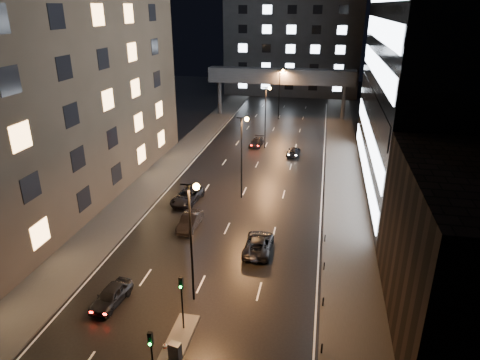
{
  "coord_description": "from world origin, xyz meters",
  "views": [
    {
      "loc": [
        9.14,
        -18.95,
        21.92
      ],
      "look_at": [
        0.61,
        23.98,
        4.0
      ],
      "focal_mm": 32.0,
      "sensor_mm": 36.0,
      "label": 1
    }
  ],
  "objects": [
    {
      "name": "sidewalk_left",
      "position": [
        -12.5,
        35.0,
        0.07
      ],
      "size": [
        5.0,
        110.0,
        0.15
      ],
      "primitive_type": "cube",
      "color": "#383533",
      "rests_on": "ground"
    },
    {
      "name": "streetlight_mid_b",
      "position": [
        0.16,
        48.0,
        6.5
      ],
      "size": [
        1.45,
        0.5,
        10.15
      ],
      "color": "black",
      "rests_on": "ground"
    },
    {
      "name": "skybridge",
      "position": [
        0.0,
        70.0,
        8.34
      ],
      "size": [
        30.0,
        3.0,
        10.0
      ],
      "color": "#333335",
      "rests_on": "ground"
    },
    {
      "name": "car_away_a",
      "position": [
        -6.22,
        6.21,
        0.74
      ],
      "size": [
        2.27,
        4.51,
        1.47
      ],
      "primitive_type": "imported",
      "rotation": [
        0.0,
        0.0,
        -0.13
      ],
      "color": "black",
      "rests_on": "ground"
    },
    {
      "name": "car_toward_a",
      "position": [
        3.96,
        16.29,
        0.77
      ],
      "size": [
        2.61,
        5.54,
        1.53
      ],
      "primitive_type": "imported",
      "rotation": [
        0.0,
        0.0,
        3.15
      ],
      "color": "black",
      "rests_on": "ground"
    },
    {
      "name": "traffic_signal_far",
      "position": [
        0.3,
        -1.01,
        3.09
      ],
      "size": [
        0.28,
        0.34,
        4.4
      ],
      "color": "black",
      "rests_on": "median_island"
    },
    {
      "name": "building_right_glass",
      "position": [
        25.0,
        36.0,
        22.5
      ],
      "size": [
        20.0,
        36.0,
        45.0
      ],
      "primitive_type": "cube",
      "color": "black",
      "rests_on": "ground"
    },
    {
      "name": "bollard_row",
      "position": [
        10.2,
        6.5,
        0.45
      ],
      "size": [
        0.12,
        25.12,
        0.9
      ],
      "color": "black",
      "rests_on": "ground"
    },
    {
      "name": "traffic_signal_near",
      "position": [
        0.3,
        4.49,
        3.09
      ],
      "size": [
        0.28,
        0.34,
        4.4
      ],
      "color": "black",
      "rests_on": "median_island"
    },
    {
      "name": "streetlight_near",
      "position": [
        0.16,
        8.0,
        6.5
      ],
      "size": [
        1.45,
        0.5,
        10.15
      ],
      "color": "black",
      "rests_on": "ground"
    },
    {
      "name": "median_island",
      "position": [
        0.3,
        2.0,
        0.07
      ],
      "size": [
        1.6,
        8.0,
        0.15
      ],
      "primitive_type": "cube",
      "color": "#383533",
      "rests_on": "ground"
    },
    {
      "name": "cone_a",
      "position": [
        -0.35,
        2.4,
        0.26
      ],
      "size": [
        0.39,
        0.39,
        0.52
      ],
      "primitive_type": "cone",
      "rotation": [
        0.0,
        0.0,
        -0.08
      ],
      "color": "red",
      "rests_on": "ground"
    },
    {
      "name": "car_away_d",
      "position": [
        -1.5,
        48.95,
        0.65
      ],
      "size": [
        2.12,
        4.61,
        1.3
      ],
      "primitive_type": "imported",
      "rotation": [
        0.0,
        0.0,
        -0.06
      ],
      "color": "black",
      "rests_on": "ground"
    },
    {
      "name": "streetlight_mid_a",
      "position": [
        0.16,
        28.0,
        6.5
      ],
      "size": [
        1.45,
        0.5,
        10.15
      ],
      "color": "black",
      "rests_on": "ground"
    },
    {
      "name": "utility_cabinet",
      "position": [
        0.7,
        1.57,
        0.79
      ],
      "size": [
        0.87,
        0.66,
        1.29
      ],
      "primitive_type": "cube",
      "rotation": [
        0.0,
        0.0,
        -0.2
      ],
      "color": "#4C4C4E",
      "rests_on": "median_island"
    },
    {
      "name": "car_away_b",
      "position": [
        -3.88,
        19.39,
        0.77
      ],
      "size": [
        1.72,
        4.72,
        1.54
      ],
      "primitive_type": "imported",
      "rotation": [
        0.0,
        0.0,
        -0.02
      ],
      "color": "black",
      "rests_on": "ground"
    },
    {
      "name": "car_away_c",
      "position": [
        -6.13,
        25.5,
        0.77
      ],
      "size": [
        3.18,
        5.79,
        1.54
      ],
      "primitive_type": "imported",
      "rotation": [
        0.0,
        0.0,
        -0.12
      ],
      "color": "black",
      "rests_on": "ground"
    },
    {
      "name": "building_left",
      "position": [
        -22.5,
        24.0,
        20.0
      ],
      "size": [
        15.0,
        48.0,
        40.0
      ],
      "primitive_type": "cube",
      "color": "#2D2319",
      "rests_on": "ground"
    },
    {
      "name": "building_right_low",
      "position": [
        20.0,
        9.0,
        6.0
      ],
      "size": [
        10.0,
        18.0,
        12.0
      ],
      "primitive_type": "cube",
      "color": "black",
      "rests_on": "ground"
    },
    {
      "name": "ground",
      "position": [
        0.0,
        40.0,
        0.0
      ],
      "size": [
        160.0,
        160.0,
        0.0
      ],
      "primitive_type": "plane",
      "color": "black",
      "rests_on": "ground"
    },
    {
      "name": "streetlight_far",
      "position": [
        0.16,
        68.0,
        6.5
      ],
      "size": [
        1.45,
        0.5,
        10.15
      ],
      "color": "black",
      "rests_on": "ground"
    },
    {
      "name": "car_toward_b",
      "position": [
        4.93,
        45.42,
        0.64
      ],
      "size": [
        2.09,
        4.5,
        1.27
      ],
      "primitive_type": "imported",
      "rotation": [
        0.0,
        0.0,
        3.07
      ],
      "color": "black",
      "rests_on": "ground"
    },
    {
      "name": "sidewalk_right",
      "position": [
        12.5,
        35.0,
        0.07
      ],
      "size": [
        5.0,
        110.0,
        0.15
      ],
      "primitive_type": "cube",
      "color": "#383533",
      "rests_on": "ground"
    },
    {
      "name": "building_far",
      "position": [
        0.0,
        98.0,
        12.5
      ],
      "size": [
        34.0,
        14.0,
        25.0
      ],
      "primitive_type": "cube",
      "color": "#333335",
      "rests_on": "ground"
    }
  ]
}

